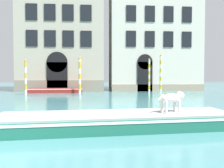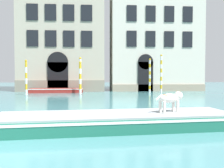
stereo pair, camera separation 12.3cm
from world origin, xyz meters
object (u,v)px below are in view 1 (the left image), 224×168
at_px(mooring_pole_2, 80,75).
at_px(mooring_pole_3, 149,76).
at_px(boat_foreground, 118,120).
at_px(mooring_pole_1, 80,78).
at_px(boat_moored_near_palazzo, 56,90).
at_px(mooring_pole_4, 161,74).
at_px(mooring_pole_0, 26,77).
at_px(dog_on_deck, 173,98).

xyz_separation_m(mooring_pole_2, mooring_pole_3, (7.37, 0.35, -0.04)).
bearing_deg(boat_foreground, mooring_pole_3, 67.92).
bearing_deg(mooring_pole_2, mooring_pole_1, -86.67).
xyz_separation_m(boat_foreground, mooring_pole_2, (-2.39, 15.27, 1.62)).
bearing_deg(mooring_pole_2, boat_moored_near_palazzo, 153.93).
xyz_separation_m(mooring_pole_1, mooring_pole_3, (7.30, 1.52, 0.21)).
xyz_separation_m(boat_foreground, boat_moored_near_palazzo, (-5.08, 16.59, -0.03)).
bearing_deg(boat_moored_near_palazzo, mooring_pole_4, -8.35).
height_order(mooring_pole_0, mooring_pole_3, mooring_pole_3).
height_order(boat_moored_near_palazzo, mooring_pole_4, mooring_pole_4).
distance_m(dog_on_deck, mooring_pole_0, 16.43).
distance_m(boat_foreground, mooring_pole_3, 16.48).
bearing_deg(dog_on_deck, mooring_pole_2, 85.18).
bearing_deg(boat_moored_near_palazzo, mooring_pole_2, -28.46).
bearing_deg(mooring_pole_4, boat_foreground, -111.80).
height_order(boat_moored_near_palazzo, mooring_pole_1, mooring_pole_1).
bearing_deg(mooring_pole_0, mooring_pole_3, 9.27).
bearing_deg(dog_on_deck, boat_foreground, 161.53).
bearing_deg(mooring_pole_1, mooring_pole_4, 8.76).
relative_size(boat_foreground, mooring_pole_1, 2.62).
xyz_separation_m(mooring_pole_0, mooring_pole_3, (12.32, 2.01, 0.17)).
relative_size(mooring_pole_0, mooring_pole_1, 1.03).
distance_m(mooring_pole_1, mooring_pole_4, 8.60).
xyz_separation_m(boat_moored_near_palazzo, mooring_pole_1, (2.76, -2.48, 1.40)).
distance_m(boat_moored_near_palazzo, mooring_pole_0, 4.00).
relative_size(mooring_pole_1, mooring_pole_2, 0.87).
distance_m(dog_on_deck, boat_moored_near_palazzo, 17.96).
bearing_deg(dog_on_deck, boat_moored_near_palazzo, 92.31).
relative_size(mooring_pole_3, mooring_pole_4, 0.90).
distance_m(mooring_pole_3, mooring_pole_4, 1.22).
relative_size(mooring_pole_1, mooring_pole_3, 0.88).
distance_m(boat_foreground, dog_on_deck, 2.08).
xyz_separation_m(mooring_pole_1, mooring_pole_2, (-0.07, 1.16, 0.25)).
xyz_separation_m(boat_foreground, mooring_pole_3, (4.98, 15.63, 1.58)).
relative_size(dog_on_deck, mooring_pole_1, 0.33).
bearing_deg(dog_on_deck, mooring_pole_4, 53.89).
xyz_separation_m(dog_on_deck, mooring_pole_0, (-9.28, 13.54, 0.69)).
bearing_deg(mooring_pole_1, mooring_pole_0, -174.36).
bearing_deg(mooring_pole_3, mooring_pole_2, -177.26).
relative_size(boat_moored_near_palazzo, mooring_pole_0, 1.71).
distance_m(boat_foreground, mooring_pole_0, 15.53).
height_order(boat_foreground, mooring_pole_4, mooring_pole_4).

